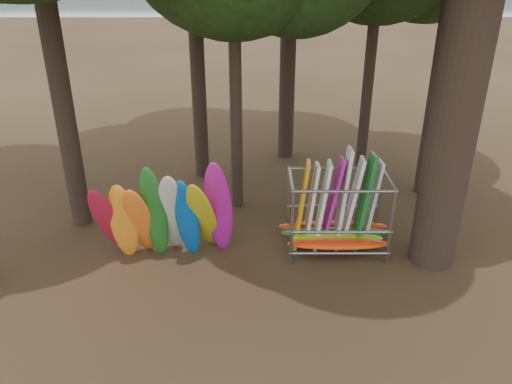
{
  "coord_description": "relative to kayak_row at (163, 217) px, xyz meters",
  "views": [
    {
      "loc": [
        -0.69,
        -11.23,
        7.42
      ],
      "look_at": [
        -0.67,
        1.5,
        1.4
      ],
      "focal_mm": 35.0,
      "sensor_mm": 36.0,
      "label": 1
    }
  ],
  "objects": [
    {
      "name": "storage_rack",
      "position": [
        4.61,
        0.66,
        -0.32
      ],
      "size": [
        3.17,
        1.53,
        2.9
      ],
      "color": "gray",
      "rests_on": "ground"
    },
    {
      "name": "lake",
      "position": [
        3.07,
        59.88,
        -1.34
      ],
      "size": [
        160.0,
        160.0,
        0.0
      ],
      "primitive_type": "plane",
      "color": "gray",
      "rests_on": "ground"
    },
    {
      "name": "ground",
      "position": [
        3.07,
        -0.12,
        -1.34
      ],
      "size": [
        120.0,
        120.0,
        0.0
      ],
      "primitive_type": "plane",
      "color": "#47331E",
      "rests_on": "ground"
    },
    {
      "name": "kayak_row",
      "position": [
        0.0,
        0.0,
        0.0
      ],
      "size": [
        3.63,
        2.03,
        3.11
      ],
      "color": "#AF1635",
      "rests_on": "ground"
    }
  ]
}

